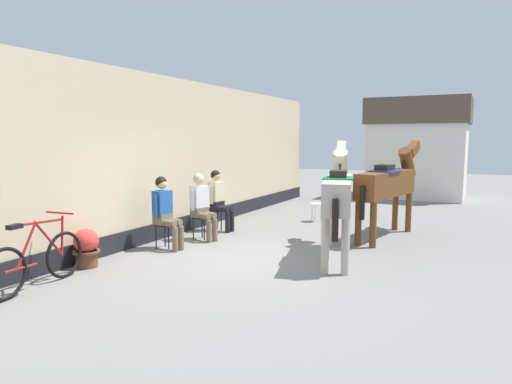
{
  "coord_description": "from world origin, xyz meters",
  "views": [
    {
      "loc": [
        3.65,
        -6.69,
        2.1
      ],
      "look_at": [
        -0.4,
        1.2,
        1.05
      ],
      "focal_mm": 31.66,
      "sensor_mm": 36.0,
      "label": 1
    }
  ],
  "objects_px": {
    "leaning_bicycle": "(37,261)",
    "saddled_horse_near": "(338,192)",
    "spare_stool_white": "(316,206)",
    "saddled_horse_far": "(389,183)",
    "flower_planter_near": "(86,247)",
    "seated_visitor_far": "(218,197)",
    "seated_visitor_middle": "(201,203)",
    "seated_visitor_near": "(165,209)"
  },
  "relations": [
    {
      "from": "leaning_bicycle",
      "to": "spare_stool_white",
      "type": "xyz_separation_m",
      "value": [
        1.74,
        6.71,
        0.0
      ]
    },
    {
      "from": "seated_visitor_near",
      "to": "saddled_horse_far",
      "type": "height_order",
      "value": "saddled_horse_far"
    },
    {
      "from": "saddled_horse_near",
      "to": "saddled_horse_far",
      "type": "relative_size",
      "value": 0.99
    },
    {
      "from": "seated_visitor_near",
      "to": "seated_visitor_far",
      "type": "height_order",
      "value": "same"
    },
    {
      "from": "saddled_horse_near",
      "to": "flower_planter_near",
      "type": "height_order",
      "value": "saddled_horse_near"
    },
    {
      "from": "leaning_bicycle",
      "to": "saddled_horse_near",
      "type": "bearing_deg",
      "value": 48.12
    },
    {
      "from": "seated_visitor_near",
      "to": "saddled_horse_far",
      "type": "bearing_deg",
      "value": 40.14
    },
    {
      "from": "leaning_bicycle",
      "to": "spare_stool_white",
      "type": "height_order",
      "value": "leaning_bicycle"
    },
    {
      "from": "saddled_horse_near",
      "to": "flower_planter_near",
      "type": "relative_size",
      "value": 4.58
    },
    {
      "from": "spare_stool_white",
      "to": "seated_visitor_near",
      "type": "bearing_deg",
      "value": -111.34
    },
    {
      "from": "spare_stool_white",
      "to": "leaning_bicycle",
      "type": "bearing_deg",
      "value": -104.52
    },
    {
      "from": "seated_visitor_middle",
      "to": "flower_planter_near",
      "type": "relative_size",
      "value": 2.17
    },
    {
      "from": "spare_stool_white",
      "to": "seated_visitor_far",
      "type": "bearing_deg",
      "value": -127.03
    },
    {
      "from": "seated_visitor_middle",
      "to": "saddled_horse_near",
      "type": "xyz_separation_m",
      "value": [
        2.92,
        -0.02,
        0.38
      ]
    },
    {
      "from": "saddled_horse_near",
      "to": "leaning_bicycle",
      "type": "height_order",
      "value": "saddled_horse_near"
    },
    {
      "from": "saddled_horse_far",
      "to": "saddled_horse_near",
      "type": "bearing_deg",
      "value": -103.03
    },
    {
      "from": "seated_visitor_near",
      "to": "saddled_horse_near",
      "type": "bearing_deg",
      "value": 17.23
    },
    {
      "from": "saddled_horse_far",
      "to": "leaning_bicycle",
      "type": "relative_size",
      "value": 1.69
    },
    {
      "from": "spare_stool_white",
      "to": "seated_visitor_middle",
      "type": "bearing_deg",
      "value": -114.73
    },
    {
      "from": "seated_visitor_middle",
      "to": "spare_stool_white",
      "type": "xyz_separation_m",
      "value": [
        1.42,
        3.07,
        -0.38
      ]
    },
    {
      "from": "seated_visitor_far",
      "to": "flower_planter_near",
      "type": "distance_m",
      "value": 3.56
    },
    {
      "from": "seated_visitor_middle",
      "to": "leaning_bicycle",
      "type": "xyz_separation_m",
      "value": [
        -0.32,
        -3.64,
        -0.38
      ]
    },
    {
      "from": "saddled_horse_far",
      "to": "flower_planter_near",
      "type": "height_order",
      "value": "saddled_horse_far"
    },
    {
      "from": "saddled_horse_far",
      "to": "leaning_bicycle",
      "type": "bearing_deg",
      "value": -123.28
    },
    {
      "from": "seated_visitor_middle",
      "to": "spare_stool_white",
      "type": "height_order",
      "value": "seated_visitor_middle"
    },
    {
      "from": "seated_visitor_near",
      "to": "leaning_bicycle",
      "type": "xyz_separation_m",
      "value": [
        -0.15,
        -2.66,
        -0.38
      ]
    },
    {
      "from": "seated_visitor_middle",
      "to": "leaning_bicycle",
      "type": "bearing_deg",
      "value": -95.07
    },
    {
      "from": "seated_visitor_far",
      "to": "saddled_horse_near",
      "type": "relative_size",
      "value": 0.47
    },
    {
      "from": "seated_visitor_far",
      "to": "flower_planter_near",
      "type": "bearing_deg",
      "value": -95.81
    },
    {
      "from": "seated_visitor_far",
      "to": "saddled_horse_far",
      "type": "relative_size",
      "value": 0.47
    },
    {
      "from": "saddled_horse_far",
      "to": "flower_planter_near",
      "type": "relative_size",
      "value": 4.64
    },
    {
      "from": "seated_visitor_near",
      "to": "seated_visitor_middle",
      "type": "relative_size",
      "value": 1.0
    },
    {
      "from": "seated_visitor_near",
      "to": "seated_visitor_far",
      "type": "relative_size",
      "value": 1.0
    },
    {
      "from": "seated_visitor_near",
      "to": "flower_planter_near",
      "type": "xyz_separation_m",
      "value": [
        -0.37,
        -1.58,
        -0.44
      ]
    },
    {
      "from": "seated_visitor_middle",
      "to": "seated_visitor_far",
      "type": "height_order",
      "value": "same"
    },
    {
      "from": "seated_visitor_near",
      "to": "saddled_horse_far",
      "type": "distance_m",
      "value": 4.68
    },
    {
      "from": "seated_visitor_near",
      "to": "saddled_horse_near",
      "type": "xyz_separation_m",
      "value": [
        3.09,
        0.96,
        0.38
      ]
    },
    {
      "from": "saddled_horse_far",
      "to": "seated_visitor_near",
      "type": "bearing_deg",
      "value": -139.86
    },
    {
      "from": "seated_visitor_middle",
      "to": "leaning_bicycle",
      "type": "distance_m",
      "value": 3.67
    },
    {
      "from": "seated_visitor_far",
      "to": "seated_visitor_near",
      "type": "bearing_deg",
      "value": -89.63
    },
    {
      "from": "seated_visitor_middle",
      "to": "saddled_horse_far",
      "type": "height_order",
      "value": "saddled_horse_far"
    },
    {
      "from": "seated_visitor_near",
      "to": "seated_visitor_far",
      "type": "xyz_separation_m",
      "value": [
        -0.01,
        1.94,
        0.0
      ]
    }
  ]
}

